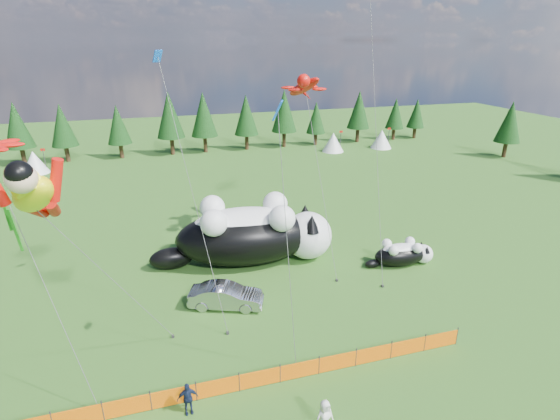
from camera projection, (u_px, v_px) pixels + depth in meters
name	position (u px, v px, depth m)	size (l,w,h in m)	color
ground	(247.00, 347.00, 23.58)	(160.00, 160.00, 0.00)	#153409
safety_fence	(260.00, 378.00, 20.72)	(22.06, 0.06, 1.10)	#262626
tree_line	(178.00, 126.00, 62.32)	(90.00, 4.00, 8.00)	black
festival_tents	(261.00, 147.00, 61.72)	(50.00, 3.20, 2.80)	white
cat_large	(253.00, 233.00, 31.96)	(13.49, 5.83, 4.87)	black
cat_small	(403.00, 253.00, 31.99)	(5.28, 2.17, 1.91)	black
car	(226.00, 296.00, 26.93)	(1.59, 4.56, 1.50)	#A6A5AA
spectator_c	(188.00, 399.00, 19.17)	(0.93, 0.48, 1.60)	#141E39
spectator_e	(325.00, 417.00, 18.18)	(0.81, 0.53, 1.66)	silver
superhero_kite	(33.00, 194.00, 16.15)	(7.13, 6.51, 12.77)	#FFF60D
gecko_kite	(304.00, 87.00, 32.51)	(3.99, 11.09, 14.46)	red
diamond_kite_a	(163.00, 76.00, 23.18)	(2.73, 5.31, 15.71)	blue
diamond_kite_b	(370.00, 3.00, 29.18)	(1.54, 7.70, 20.03)	#0C8192
diamond_kite_c	(279.00, 121.00, 17.55)	(1.19, 1.17, 13.71)	blue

